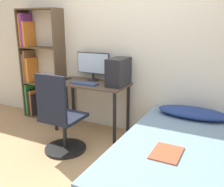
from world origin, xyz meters
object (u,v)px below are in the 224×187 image
(keyboard, at_px, (84,83))
(bookshelf, at_px, (36,68))
(pc_tower, at_px, (118,72))
(office_chair, at_px, (61,123))
(monitor, at_px, (93,65))
(bed, at_px, (177,164))

(keyboard, bearing_deg, bookshelf, 167.70)
(bookshelf, distance_m, pc_tower, 1.54)
(office_chair, bearing_deg, pc_tower, 62.21)
(office_chair, relative_size, monitor, 1.89)
(keyboard, relative_size, pc_tower, 1.02)
(bookshelf, bearing_deg, office_chair, -36.42)
(monitor, bearing_deg, keyboard, -85.69)
(bookshelf, bearing_deg, monitor, 2.17)
(bookshelf, xyz_separation_m, bed, (2.53, -0.86, -0.61))
(bed, distance_m, monitor, 1.87)
(monitor, distance_m, pc_tower, 0.48)
(office_chair, xyz_separation_m, pc_tower, (0.40, 0.76, 0.53))
(office_chair, relative_size, bed, 0.50)
(bed, xyz_separation_m, monitor, (-1.47, 0.90, 0.73))
(bed, relative_size, pc_tower, 5.05)
(monitor, xyz_separation_m, pc_tower, (0.47, -0.12, -0.05))
(office_chair, distance_m, keyboard, 0.70)
(monitor, relative_size, pc_tower, 1.33)
(bookshelf, distance_m, office_chair, 1.48)
(bookshelf, relative_size, monitor, 3.33)
(bookshelf, distance_m, keyboard, 1.12)
(monitor, distance_m, keyboard, 0.35)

